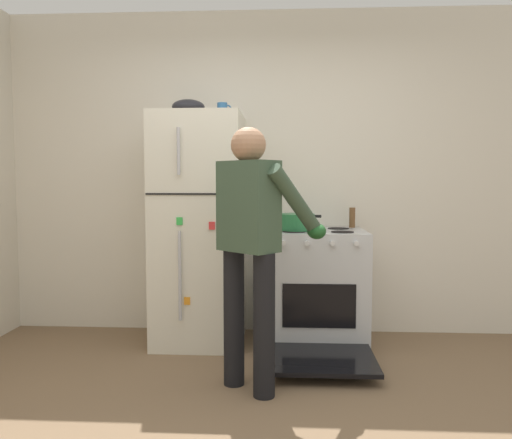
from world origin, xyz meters
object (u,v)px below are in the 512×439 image
Objects in this scene: coffee_mug at (223,109)px; pepper_mill at (352,218)px; mixing_bowl at (188,107)px; refrigerator at (200,229)px; red_pot at (297,222)px; person_cook at (253,235)px; stove_range at (316,289)px.

coffee_mug is 0.68× the size of pepper_mill.
coffee_mug is 0.44× the size of mixing_bowl.
refrigerator is 4.75× the size of red_pot.
refrigerator is at bearing -0.22° from mixing_bowl.
person_cook is 4.21× the size of red_pot.
mixing_bowl reaches higher than coffee_mug.
stove_range is at bearing -1.09° from refrigerator.
coffee_mug is at bearing 10.78° from mixing_bowl.
red_pot is at bearing 71.72° from person_cook.
refrigerator is 16.09× the size of coffee_mug.
refrigerator reaches higher than person_cook.
refrigerator reaches higher than pepper_mill.
person_cook is 9.78× the size of pepper_mill.
refrigerator is at bearing 176.29° from red_pot.
coffee_mug is (0.18, 0.05, 0.95)m from refrigerator.
coffee_mug is at bearing -171.82° from pepper_mill.
coffee_mug is at bearing 174.78° from stove_range.
pepper_mill is (0.74, 1.11, 0.03)m from person_cook.
mixing_bowl is (-1.31, -0.20, 0.87)m from pepper_mill.
pepper_mill reaches higher than stove_range.
mixing_bowl reaches higher than stove_range.
stove_range is 4.76× the size of mixing_bowl.
refrigerator is 1.13× the size of person_cook.
person_cook is 1.40m from mixing_bowl.
pepper_mill is (0.46, 0.25, 0.02)m from red_pot.
stove_range is 10.85× the size of coffee_mug.
pepper_mill is at bearing 9.28° from refrigerator.
mixing_bowl is at bearing -171.29° from pepper_mill.
coffee_mug reaches higher than refrigerator.
coffee_mug is at bearing 170.27° from red_pot.
stove_range is 1.12m from person_cook.
person_cook reaches higher than red_pot.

